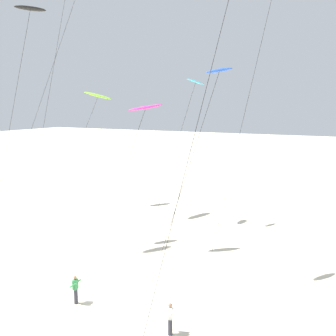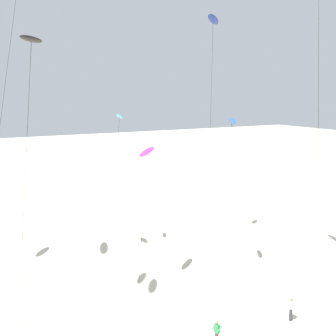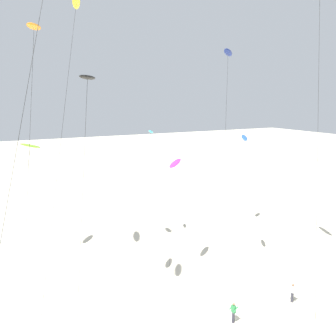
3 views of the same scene
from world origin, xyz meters
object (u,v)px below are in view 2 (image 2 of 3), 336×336
(kite_black, at_px, (31,44))
(kite_flyer_middle, at_px, (291,309))
(kite_flyer_nearest, at_px, (217,332))
(kite_blue, at_px, (232,124))
(kite_navy, at_px, (213,23))
(kite_magenta, at_px, (147,153))
(kite_cyan, at_px, (119,121))

(kite_black, height_order, kite_flyer_middle, kite_black)
(kite_flyer_nearest, height_order, kite_flyer_middle, same)
(kite_blue, bearing_deg, kite_black, -177.86)
(kite_navy, bearing_deg, kite_blue, -110.64)
(kite_magenta, bearing_deg, kite_black, -163.27)
(kite_flyer_middle, bearing_deg, kite_flyer_nearest, 178.94)
(kite_cyan, xyz_separation_m, kite_flyer_nearest, (-0.36, -15.71, -11.91))
(kite_navy, bearing_deg, kite_magenta, -155.10)
(kite_magenta, relative_size, kite_cyan, 0.84)
(kite_black, relative_size, kite_magenta, 1.63)
(kite_navy, relative_size, kite_flyer_middle, 13.22)
(kite_cyan, bearing_deg, kite_magenta, -96.38)
(kite_navy, xyz_separation_m, kite_blue, (-2.23, -5.91, -8.30))
(kite_blue, distance_m, kite_black, 15.48)
(kite_flyer_nearest, bearing_deg, kite_navy, 57.21)
(kite_magenta, bearing_deg, kite_cyan, 83.62)
(kite_magenta, distance_m, kite_flyer_nearest, 13.16)
(kite_blue, bearing_deg, kite_cyan, 120.94)
(kite_black, xyz_separation_m, kite_flyer_middle, (14.87, -6.16, -17.07))
(kite_navy, distance_m, kite_flyer_middle, 24.00)
(kite_black, distance_m, kite_magenta, 11.25)
(kite_flyer_middle, bearing_deg, kite_navy, 81.03)
(kite_navy, bearing_deg, kite_flyer_middle, -98.97)
(kite_black, bearing_deg, kite_navy, 20.95)
(kite_magenta, bearing_deg, kite_flyer_nearest, -87.08)
(kite_cyan, bearing_deg, kite_flyer_nearest, -91.32)
(kite_flyer_nearest, bearing_deg, kite_blue, 48.53)
(kite_flyer_middle, bearing_deg, kite_blue, 92.00)
(kite_black, bearing_deg, kite_blue, 2.14)
(kite_blue, height_order, kite_cyan, kite_cyan)
(kite_black, bearing_deg, kite_magenta, 16.73)
(kite_black, xyz_separation_m, kite_flyer_nearest, (8.80, -6.05, -17.07))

